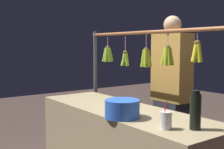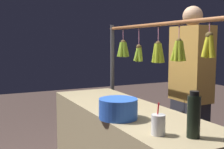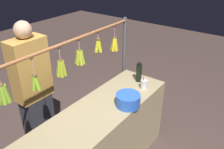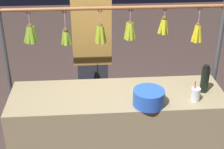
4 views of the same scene
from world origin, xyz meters
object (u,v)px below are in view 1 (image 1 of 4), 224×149
Objects in this scene: blue_bucket at (122,109)px; drink_cup at (166,120)px; vendor_person at (171,98)px; water_bottle at (195,111)px.

drink_cup is at bearing -174.42° from blue_bucket.
vendor_person is at bearing -49.01° from drink_cup.
blue_bucket is (0.52, 0.18, -0.05)m from water_bottle.
water_bottle is 1.42× the size of drink_cup.
blue_bucket is 0.40m from drink_cup.
drink_cup is at bearing 130.99° from vendor_person.
water_bottle reaches higher than drink_cup.
blue_bucket is 0.15× the size of vendor_person.
vendor_person reaches higher than blue_bucket.
vendor_person is at bearing -66.46° from blue_bucket.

